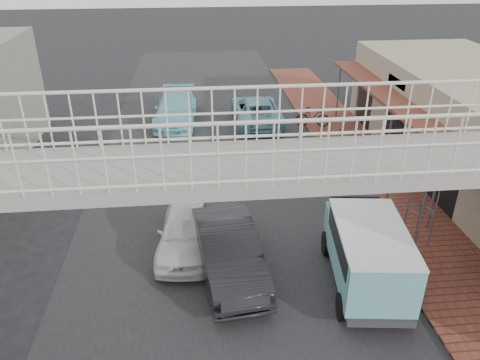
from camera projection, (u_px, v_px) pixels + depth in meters
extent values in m
plane|color=black|center=(227.00, 261.00, 14.42)|extent=(120.00, 120.00, 0.00)
cube|color=black|center=(227.00, 260.00, 14.42)|extent=(10.00, 60.00, 0.01)
cube|color=brown|center=(392.00, 200.00, 17.63)|extent=(3.00, 40.00, 0.10)
cube|color=brown|center=(425.00, 119.00, 17.31)|extent=(1.80, 18.00, 0.12)
cube|color=silver|center=(398.00, 82.00, 20.25)|extent=(0.08, 2.60, 0.90)
cube|color=gray|center=(240.00, 168.00, 8.53)|extent=(14.00, 2.00, 0.24)
cube|color=beige|center=(235.00, 115.00, 9.06)|extent=(14.00, 0.08, 1.10)
cube|color=beige|center=(246.00, 156.00, 7.38)|extent=(14.00, 0.08, 1.10)
imported|color=silver|center=(186.00, 229.00, 14.76)|extent=(2.06, 4.16, 1.36)
imported|color=black|center=(228.00, 249.00, 13.66)|extent=(2.22, 4.87, 1.55)
imported|color=#65A4AF|center=(256.00, 110.00, 24.83)|extent=(2.40, 5.17, 1.43)
imported|color=#7BC8D6|center=(176.00, 109.00, 24.93)|extent=(2.39, 5.19, 1.47)
cylinder|color=black|center=(327.00, 243.00, 14.60)|extent=(0.34, 0.76, 0.74)
cylinder|color=black|center=(380.00, 244.00, 14.57)|extent=(0.34, 0.76, 0.74)
cylinder|color=black|center=(343.00, 307.00, 12.07)|extent=(0.34, 0.76, 0.74)
cylinder|color=black|center=(407.00, 308.00, 12.04)|extent=(0.34, 0.76, 0.74)
cube|color=#66ACB1|center=(370.00, 254.00, 12.64)|extent=(2.20, 3.57, 1.43)
cube|color=#66ACB1|center=(354.00, 223.00, 14.48)|extent=(1.81, 1.15, 0.95)
cube|color=black|center=(371.00, 242.00, 12.46)|extent=(2.16, 2.95, 0.53)
cube|color=silver|center=(373.00, 231.00, 12.30)|extent=(2.22, 3.58, 0.06)
imported|color=black|center=(331.00, 142.00, 21.20)|extent=(1.98, 0.88, 1.01)
imported|color=black|center=(313.00, 117.00, 24.17)|extent=(1.82, 0.82, 1.05)
cylinder|color=#59595B|center=(407.00, 211.00, 14.57)|extent=(0.05, 0.05, 2.37)
cylinder|color=#59595B|center=(421.00, 207.00, 14.79)|extent=(0.05, 0.05, 2.37)
cylinder|color=#59595B|center=(420.00, 220.00, 14.12)|extent=(0.05, 0.05, 2.37)
cylinder|color=#59595B|center=(434.00, 215.00, 14.34)|extent=(0.05, 0.05, 2.37)
cylinder|color=silver|center=(430.00, 167.00, 13.73)|extent=(0.81, 0.51, 0.77)
cylinder|color=beige|center=(434.00, 169.00, 13.62)|extent=(0.64, 0.25, 0.68)
cylinder|color=beige|center=(427.00, 165.00, 13.84)|extent=(0.64, 0.25, 0.68)
cylinder|color=#59595B|center=(388.00, 191.00, 14.79)|extent=(0.11, 0.11, 3.25)
cube|color=black|center=(394.00, 158.00, 14.22)|extent=(1.32, 0.38, 1.01)
cone|color=black|center=(420.00, 154.00, 14.50)|extent=(0.94, 1.35, 1.23)
cube|color=white|center=(393.00, 160.00, 14.20)|extent=(0.87, 0.22, 0.67)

